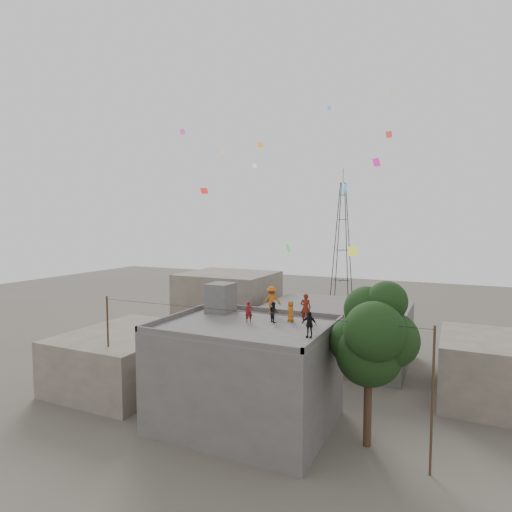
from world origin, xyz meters
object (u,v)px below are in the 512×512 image
at_px(transmission_tower, 342,244).
at_px(person_dark_adult, 309,324).
at_px(stair_head_box, 221,298).
at_px(person_red_adult, 306,308).
at_px(tree, 373,337).

bearing_deg(transmission_tower, person_dark_adult, -78.56).
distance_m(stair_head_box, person_red_adult, 6.24).
bearing_deg(stair_head_box, person_dark_adult, -25.52).
bearing_deg(transmission_tower, tree, -73.91).
bearing_deg(person_dark_adult, person_red_adult, 113.74).
height_order(tree, person_red_adult, tree).
xyz_separation_m(tree, transmission_tower, (-11.37, 39.40, 2.97)).
height_order(stair_head_box, transmission_tower, transmission_tower).
relative_size(tree, transmission_tower, 0.45).
height_order(tree, transmission_tower, transmission_tower).
distance_m(tree, transmission_tower, 41.12).
bearing_deg(person_dark_adult, tree, 29.13).
bearing_deg(transmission_tower, person_red_adult, -79.47).
bearing_deg(stair_head_box, person_red_adult, -3.61).
bearing_deg(tree, transmission_tower, 106.09).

